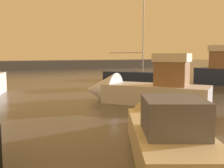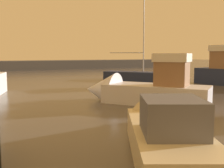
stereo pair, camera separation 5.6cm
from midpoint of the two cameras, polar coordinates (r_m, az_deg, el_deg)
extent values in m
plane|color=#4C4742|center=(29.21, -13.29, 0.16)|extent=(220.00, 220.00, 0.00)
cube|color=#423F3D|center=(55.71, -19.81, 3.59)|extent=(80.18, 5.59, 1.70)
cube|color=silver|center=(16.78, 8.89, -2.11)|extent=(5.68, 6.34, 1.13)
cone|color=silver|center=(18.16, -2.31, -1.24)|extent=(3.16, 3.14, 2.32)
cube|color=#8C6647|center=(16.41, 12.08, 2.06)|extent=(2.29, 2.33, 1.38)
cube|color=silver|center=(16.37, 12.15, 5.31)|extent=(2.52, 2.57, 0.48)
cube|color=beige|center=(8.24, 11.15, -11.64)|extent=(4.13, 5.67, 0.90)
cone|color=beige|center=(11.25, 7.98, -6.53)|extent=(2.44, 2.39, 1.86)
cube|color=#595960|center=(7.40, 12.28, -6.41)|extent=(2.15, 2.26, 0.92)
cube|color=#1E284C|center=(31.37, 4.98, 1.61)|extent=(6.31, 7.09, 1.00)
cylinder|color=#B7B7BC|center=(31.29, 6.41, 13.33)|extent=(0.12, 0.12, 11.80)
cylinder|color=#B7B7BC|center=(31.73, 2.80, 6.42)|extent=(2.64, 3.22, 0.09)
camera|label=1|loc=(0.03, -90.10, -0.01)|focal=44.62mm
camera|label=2|loc=(0.03, 89.90, 0.01)|focal=44.62mm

